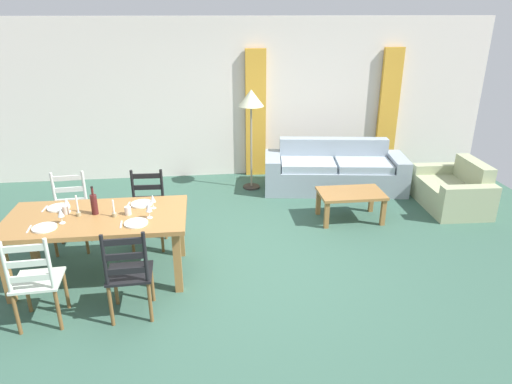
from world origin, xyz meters
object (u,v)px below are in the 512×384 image
Objects in this scene: wine_glass_far_left at (66,202)px; standing_lamp at (251,104)px; armchair_upholstered at (455,191)px; wine_glass_near_right at (149,208)px; wine_glass_near_left at (61,213)px; wine_glass_far_right at (153,199)px; couch at (334,172)px; coffee_cup_primary at (128,211)px; dining_chair_far_left at (71,212)px; coffee_table at (351,196)px; dining_chair_near_left at (36,281)px; coffee_cup_secondary at (66,210)px; dining_table at (97,223)px; wine_bottle at (94,204)px; dining_chair_far_right at (148,210)px; dining_chair_near_right at (129,274)px.

standing_lamp is at bearing 46.53° from wine_glass_far_left.
wine_glass_near_right is at bearing -160.93° from armchair_upholstered.
wine_glass_near_left is 1.00× the size of wine_glass_near_right.
couch is (2.71, 2.21, -0.57)m from wine_glass_far_right.
coffee_cup_primary is at bearing -141.57° from couch.
wine_glass_near_left is 0.29m from wine_glass_far_left.
wine_glass_far_right is at bearing -140.72° from couch.
wine_glass_near_left and wine_glass_near_right have the same top height.
dining_chair_far_left is 0.59× the size of standing_lamp.
coffee_table is at bearing -48.13° from standing_lamp.
dining_chair_near_left reaches higher than coffee_cup_secondary.
dining_chair_near_left is 0.41× the size of couch.
wine_glass_near_right is at bearing -11.73° from dining_table.
wine_bottle reaches higher than dining_chair_near_left.
dining_chair_far_right reaches higher than coffee_cup_primary.
dining_chair_far_right is 3.04× the size of wine_bottle.
dining_chair_near_right is at bearing -103.47° from wine_glass_near_right.
wine_bottle is 0.36m from coffee_cup_primary.
dining_table is 1.98× the size of dining_chair_far_right.
armchair_upholstered is (4.33, 1.50, -0.61)m from wine_glass_near_right.
wine_bottle reaches higher than dining_chair_far_right.
wine_glass_near_left and wine_glass_far_right have the same top height.
standing_lamp reaches higher than couch.
dining_chair_far_right is at bearing -2.29° from dining_chair_far_left.
coffee_cup_secondary reaches higher than armchair_upholstered.
wine_glass_far_right reaches higher than dining_table.
dining_chair_far_right reaches higher than wine_glass_far_left.
dining_chair_far_right is 2.78m from coffee_table.
standing_lamp is at bearing 54.67° from dining_chair_near_left.
coffee_cup_secondary reaches higher than coffee_table.
coffee_cup_primary is at bearing -0.68° from dining_table.
wine_glass_near_left is 1.79× the size of coffee_cup_primary.
dining_chair_near_right is at bearing -48.92° from coffee_cup_secondary.
armchair_upholstered is (5.32, 2.16, -0.23)m from dining_chair_near_left.
dining_chair_near_left is 1.07× the size of coffee_table.
dining_table is 2.11× the size of coffee_table.
wine_glass_near_right is (0.57, -0.12, 0.20)m from dining_table.
dining_table is at bearing -127.47° from standing_lamp.
dining_chair_near_right is at bearing -132.81° from couch.
wine_bottle is 1.96× the size of wine_glass_far_right.
wine_glass_near_right is at bearing 76.53° from dining_chair_near_right.
dining_chair_far_left is 4.11m from couch.
dining_chair_near_left is 1.55m from dining_chair_far_left.
dining_chair_far_left is at bearing 92.97° from dining_chair_near_left.
coffee_cup_primary is at bearing -8.96° from wine_bottle.
coffee_table is (-0.10, -1.21, 0.06)m from couch.
couch is at bearing 35.41° from dining_table.
wine_glass_far_right is 0.92m from coffee_cup_secondary.
dining_chair_far_right reaches higher than coffee_cup_secondary.
wine_glass_far_right is (0.02, 0.25, 0.00)m from wine_glass_near_right.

